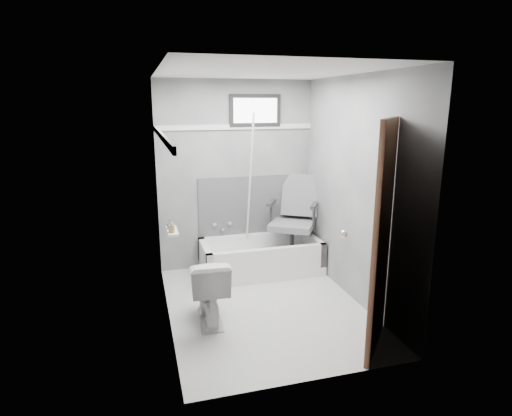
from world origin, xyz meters
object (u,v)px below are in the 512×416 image
object	(u,v)px
bathtub	(261,257)
toilet	(209,289)
soap_bottle_b	(170,224)
door	(431,247)
soap_bottle_a	(172,227)
office_chair	(292,219)

from	to	relation	value
bathtub	toilet	bearing A→B (deg)	-128.66
bathtub	soap_bottle_b	bearing A→B (deg)	-144.98
door	soap_bottle_a	size ratio (longest dim) A/B	17.63
door	toilet	bearing A→B (deg)	144.36
office_chair	soap_bottle_a	size ratio (longest dim) A/B	9.64
office_chair	soap_bottle_a	bearing A→B (deg)	-116.21
office_chair	soap_bottle_b	size ratio (longest dim) A/B	11.15
soap_bottle_b	soap_bottle_a	bearing A→B (deg)	-90.00
door	soap_bottle_b	size ratio (longest dim) A/B	20.39
office_chair	soap_bottle_a	world-z (taller)	office_chair
soap_bottle_a	soap_bottle_b	size ratio (longest dim) A/B	1.16
office_chair	soap_bottle_a	xyz separation A→B (m)	(-1.59, -0.99, 0.30)
door	soap_bottle_a	xyz separation A→B (m)	(-1.92, 1.25, -0.03)
bathtub	office_chair	world-z (taller)	office_chair
office_chair	door	xyz separation A→B (m)	(0.33, -2.24, 0.33)
toilet	soap_bottle_b	distance (m)	0.74
office_chair	soap_bottle_b	world-z (taller)	office_chair
toilet	soap_bottle_b	xyz separation A→B (m)	(-0.32, 0.24, 0.63)
bathtub	office_chair	bearing A→B (deg)	4.67
soap_bottle_a	bathtub	bearing A→B (deg)	39.37
office_chair	soap_bottle_a	distance (m)	1.90
office_chair	soap_bottle_b	distance (m)	1.83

